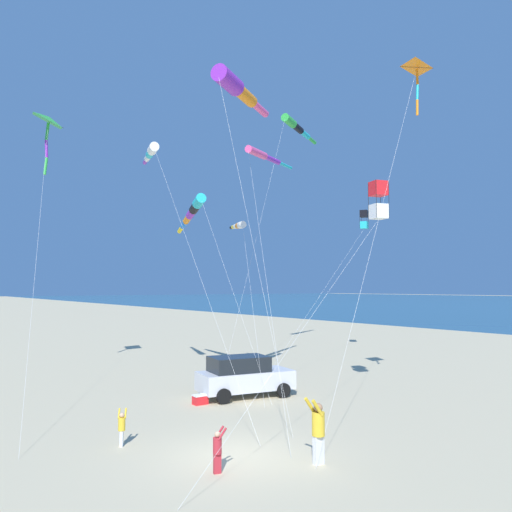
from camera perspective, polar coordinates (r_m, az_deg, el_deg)
The scene contains 16 objects.
ground_plane at distance 16.32m, azimuth -2.14°, elevation -21.36°, with size 600.00×600.00×0.00m, color #C6B58C.
parked_car at distance 24.11m, azimuth -1.39°, elevation -13.18°, with size 4.56×2.66×1.85m.
cooler_box at distance 22.90m, azimuth -6.22°, elevation -15.56°, with size 0.62×0.42×0.42m.
person_adult_flyer at distance 15.43m, azimuth 6.91°, elevation -18.42°, with size 0.57×0.45×1.88m.
person_child_green_jacket at distance 17.57m, azimuth -14.71°, elevation -17.82°, with size 0.37×0.41×1.15m.
person_child_grey_jacket at distance 14.81m, azimuth -4.29°, elevation -20.53°, with size 0.40×0.33×1.23m.
kite_windsock_blue_topmost at distance 29.07m, azimuth -11.63°, elevation 11.16°, with size 2.69×15.36×12.58m.
kite_windsock_long_streamer_right at distance 28.70m, azimuth -1.98°, elevation 3.36°, with size 3.77×8.39×8.66m.
kite_windsock_striped_overhead at distance 30.09m, azimuth -7.07°, elevation 4.95°, with size 1.80×12.00×10.16m.
kite_box_small_distant at distance 39.15m, azimuth 11.91°, elevation 3.97°, with size 14.21×5.93×10.76m.
kite_windsock_magenta_far_left at distance 41.08m, azimuth 4.52°, elevation 14.09°, with size 16.72×11.78×17.84m.
kite_delta_checkered_midright at distance 32.00m, azimuth -22.01°, elevation 13.69°, with size 5.03×14.66×14.89m.
kite_windsock_yellow_midlevel at distance 23.68m, azimuth -2.12°, elevation 18.09°, with size 4.62×6.85×14.15m.
kite_box_orange_high_right at distance 23.69m, azimuth 13.46°, elevation 6.04°, with size 12.67×5.04×9.75m.
kite_windsock_red_high_left at distance 28.54m, azimuth 1.02°, elevation 11.00°, with size 10.44×12.57×12.52m.
kite_delta_purple_drifting at distance 24.20m, azimuth 17.47°, elevation 19.34°, with size 9.17×3.38×14.64m.
Camera 1 is at (8.59, 12.94, 5.01)m, focal length 35.98 mm.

